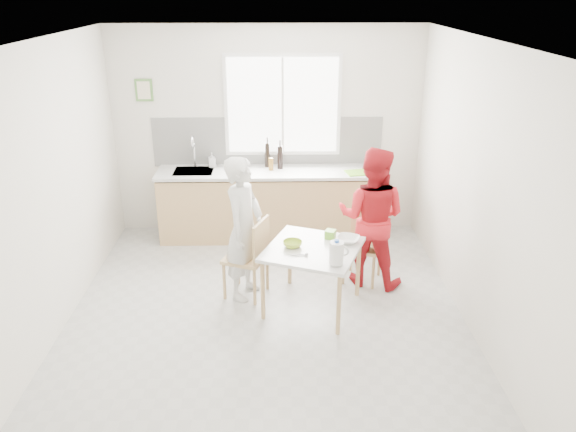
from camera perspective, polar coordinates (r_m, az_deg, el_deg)
name	(u,v)px	position (r m, az deg, el deg)	size (l,w,h in m)	color
ground	(266,314)	(5.85, -2.21, -9.94)	(4.50, 4.50, 0.00)	#B7B7B2
room_shell	(264,160)	(5.16, -2.48, 5.66)	(4.50, 4.50, 4.50)	silver
window	(283,106)	(7.31, -0.55, 11.16)	(1.50, 0.06, 1.30)	white
backsplash	(268,141)	(7.43, -2.09, 7.57)	(3.00, 0.02, 0.65)	white
picture_frame	(144,90)	(7.47, -14.43, 12.28)	(0.22, 0.03, 0.28)	#54893E
kitchen_counter	(268,207)	(7.41, -2.07, 0.95)	(2.84, 0.64, 1.37)	tan
dining_table	(313,254)	(5.69, 2.53, -3.87)	(1.15, 1.15, 0.68)	silver
chair_left	(251,255)	(5.96, -3.76, -3.92)	(0.53, 0.53, 0.89)	tan
chair_far	(364,240)	(6.38, 7.75, -2.44)	(0.51, 0.51, 0.85)	tan
person_white	(244,229)	(5.87, -4.50, -1.29)	(0.57, 0.37, 1.55)	silver
person_red	(371,217)	(6.17, 8.48, -0.14)	(0.76, 0.60, 1.57)	red
bowl_green	(293,244)	(5.66, 0.46, -2.86)	(0.19, 0.19, 0.06)	#9CBF2C
bowl_white	(348,240)	(5.79, 6.13, -2.40)	(0.23, 0.23, 0.06)	white
milk_jug	(337,253)	(5.28, 4.99, -3.72)	(0.19, 0.14, 0.24)	white
green_box	(330,234)	(5.86, 4.32, -1.86)	(0.10, 0.10, 0.09)	#6DBA2B
spoon	(298,255)	(5.49, 1.04, -3.95)	(0.01, 0.01, 0.16)	#A5A5AA
cutting_board	(360,172)	(7.19, 7.31, 4.41)	(0.35, 0.25, 0.01)	#70B82A
wine_bottle_a	(267,155)	(7.35, -2.11, 6.22)	(0.07, 0.07, 0.32)	black
wine_bottle_b	(280,157)	(7.27, -0.81, 5.98)	(0.07, 0.07, 0.30)	black
jar_amber	(271,164)	(7.23, -1.74, 5.29)	(0.06, 0.06, 0.16)	brown
soap_bottle	(212,160)	(7.42, -7.73, 5.69)	(0.09, 0.09, 0.19)	#999999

